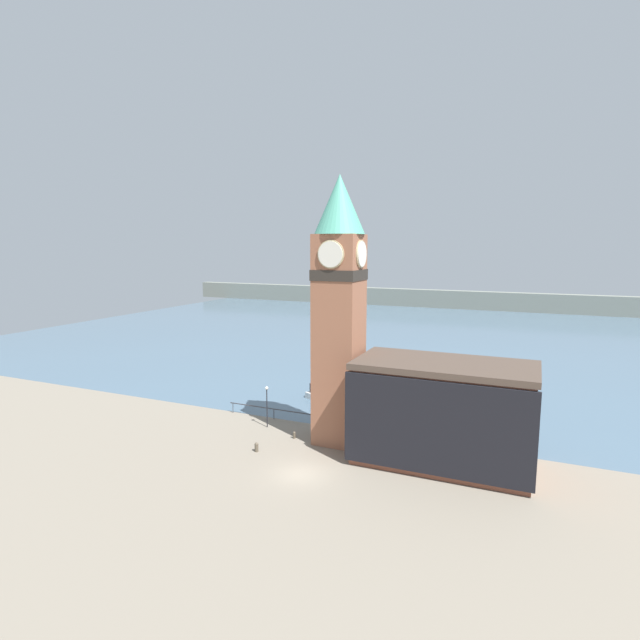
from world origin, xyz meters
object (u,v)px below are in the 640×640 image
(pier_building, at_px, (443,413))
(mooring_bollard_near, at_px, (294,435))
(boat_near, at_px, (323,395))
(mooring_bollard_far, at_px, (256,447))
(lamp_post, at_px, (267,399))
(clock_tower, at_px, (339,304))

(pier_building, xyz_separation_m, mooring_bollard_near, (-13.14, -0.17, -3.80))
(pier_building, height_order, mooring_bollard_near, pier_building)
(boat_near, xyz_separation_m, mooring_bollard_near, (1.97, -11.23, -0.30))
(mooring_bollard_far, bearing_deg, boat_near, 91.33)
(mooring_bollard_far, xyz_separation_m, lamp_post, (-2.02, 5.42, 2.39))
(mooring_bollard_far, relative_size, lamp_post, 0.20)
(boat_near, distance_m, mooring_bollard_near, 11.41)
(clock_tower, bearing_deg, mooring_bollard_far, -137.86)
(mooring_bollard_near, distance_m, mooring_bollard_far, 4.25)
(mooring_bollard_near, relative_size, lamp_post, 0.16)
(mooring_bollard_near, xyz_separation_m, mooring_bollard_far, (-1.62, -3.92, 0.08))
(boat_near, bearing_deg, mooring_bollard_far, -61.82)
(clock_tower, xyz_separation_m, pier_building, (9.25, -0.89, -8.17))
(lamp_post, bearing_deg, pier_building, -4.50)
(pier_building, relative_size, mooring_bollard_near, 21.62)
(clock_tower, distance_m, mooring_bollard_near, 12.63)
(clock_tower, xyz_separation_m, lamp_post, (-7.54, 0.43, -9.50))
(mooring_bollard_far, height_order, lamp_post, lamp_post)
(pier_building, height_order, mooring_bollard_far, pier_building)
(mooring_bollard_near, bearing_deg, lamp_post, 157.73)
(clock_tower, height_order, lamp_post, clock_tower)
(pier_building, xyz_separation_m, boat_near, (-15.12, 11.06, -3.50))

